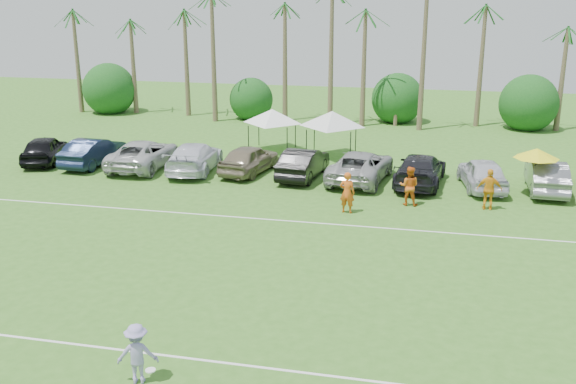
# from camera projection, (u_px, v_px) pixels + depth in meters

# --- Properties ---
(field_lines) EXTENTS (80.00, 12.10, 0.01)m
(field_lines) POSITION_uv_depth(u_px,v_px,m) (186.00, 268.00, 24.27)
(field_lines) COLOR white
(field_lines) RESTS_ON ground
(palm_tree_0) EXTENTS (2.40, 2.40, 8.90)m
(palm_tree_0) POSITION_uv_depth(u_px,v_px,m) (68.00, 26.00, 54.68)
(palm_tree_0) COLOR brown
(palm_tree_0) RESTS_ON ground
(palm_tree_1) EXTENTS (2.40, 2.40, 9.90)m
(palm_tree_1) POSITION_uv_depth(u_px,v_px,m) (121.00, 15.00, 53.38)
(palm_tree_1) COLOR brown
(palm_tree_1) RESTS_ON ground
(palm_tree_2) EXTENTS (2.40, 2.40, 10.90)m
(palm_tree_2) POSITION_uv_depth(u_px,v_px,m) (177.00, 5.00, 52.09)
(palm_tree_2) COLOR brown
(palm_tree_2) RESTS_ON ground
(palm_tree_4) EXTENTS (2.40, 2.40, 8.90)m
(palm_tree_4) POSITION_uv_depth(u_px,v_px,m) (273.00, 28.00, 50.93)
(palm_tree_4) COLOR brown
(palm_tree_4) RESTS_ON ground
(palm_tree_5) EXTENTS (2.40, 2.40, 9.90)m
(palm_tree_5) POSITION_uv_depth(u_px,v_px,m) (322.00, 17.00, 49.84)
(palm_tree_5) COLOR brown
(palm_tree_5) RESTS_ON ground
(palm_tree_6) EXTENTS (2.40, 2.40, 10.90)m
(palm_tree_6) POSITION_uv_depth(u_px,v_px,m) (374.00, 5.00, 48.76)
(palm_tree_6) COLOR brown
(palm_tree_6) RESTS_ON ground
(palm_tree_8) EXTENTS (2.40, 2.40, 8.90)m
(palm_tree_8) POSITION_uv_depth(u_px,v_px,m) (495.00, 30.00, 47.39)
(palm_tree_8) COLOR brown
(palm_tree_8) RESTS_ON ground
(palm_tree_9) EXTENTS (2.40, 2.40, 9.90)m
(palm_tree_9) POSITION_uv_depth(u_px,v_px,m) (569.00, 18.00, 46.10)
(palm_tree_9) COLOR brown
(palm_tree_9) RESTS_ON ground
(bush_tree_0) EXTENTS (4.00, 4.00, 4.00)m
(bush_tree_0) POSITION_uv_depth(u_px,v_px,m) (111.00, 92.00, 56.64)
(bush_tree_0) COLOR brown
(bush_tree_0) RESTS_ON ground
(bush_tree_1) EXTENTS (4.00, 4.00, 4.00)m
(bush_tree_1) POSITION_uv_depth(u_px,v_px,m) (253.00, 97.00, 53.94)
(bush_tree_1) COLOR brown
(bush_tree_1) RESTS_ON ground
(bush_tree_2) EXTENTS (4.00, 4.00, 4.00)m
(bush_tree_2) POSITION_uv_depth(u_px,v_px,m) (397.00, 101.00, 51.44)
(bush_tree_2) COLOR brown
(bush_tree_2) RESTS_ON ground
(bush_tree_3) EXTENTS (4.00, 4.00, 4.00)m
(bush_tree_3) POSITION_uv_depth(u_px,v_px,m) (528.00, 106.00, 49.36)
(bush_tree_3) COLOR brown
(bush_tree_3) RESTS_ON ground
(sideline_player_a) EXTENTS (0.79, 0.58, 1.99)m
(sideline_player_a) POSITION_uv_depth(u_px,v_px,m) (347.00, 193.00, 30.19)
(sideline_player_a) COLOR #D95818
(sideline_player_a) RESTS_ON ground
(sideline_player_b) EXTENTS (1.02, 0.83, 1.94)m
(sideline_player_b) POSITION_uv_depth(u_px,v_px,m) (409.00, 186.00, 31.32)
(sideline_player_b) COLOR orange
(sideline_player_b) RESTS_ON ground
(sideline_player_c) EXTENTS (1.20, 0.56, 2.01)m
(sideline_player_c) POSITION_uv_depth(u_px,v_px,m) (489.00, 189.00, 30.64)
(sideline_player_c) COLOR orange
(sideline_player_c) RESTS_ON ground
(canopy_tent_left) EXTENTS (4.00, 4.00, 3.24)m
(canopy_tent_left) POSITION_uv_depth(u_px,v_px,m) (272.00, 109.00, 42.04)
(canopy_tent_left) COLOR black
(canopy_tent_left) RESTS_ON ground
(canopy_tent_right) EXTENTS (4.25, 4.25, 3.44)m
(canopy_tent_right) POSITION_uv_depth(u_px,v_px,m) (332.00, 111.00, 40.30)
(canopy_tent_right) COLOR black
(canopy_tent_right) RESTS_ON ground
(market_umbrella) EXTENTS (2.26, 2.26, 2.52)m
(market_umbrella) POSITION_uv_depth(u_px,v_px,m) (537.00, 153.00, 32.33)
(market_umbrella) COLOR black
(market_umbrella) RESTS_ON ground
(frisbee_player) EXTENTS (1.24, 0.91, 1.68)m
(frisbee_player) POSITION_uv_depth(u_px,v_px,m) (137.00, 354.00, 16.84)
(frisbee_player) COLOR #9B8FCC
(frisbee_player) RESTS_ON ground
(parked_car_0) EXTENTS (3.35, 5.30, 1.68)m
(parked_car_0) POSITION_uv_depth(u_px,v_px,m) (45.00, 149.00, 39.46)
(parked_car_0) COLOR black
(parked_car_0) RESTS_ON ground
(parked_car_1) EXTENTS (2.04, 5.18, 1.68)m
(parked_car_1) POSITION_uv_depth(u_px,v_px,m) (93.00, 152.00, 38.86)
(parked_car_1) COLOR #101B34
(parked_car_1) RESTS_ON ground
(parked_car_2) EXTENTS (2.96, 6.12, 1.68)m
(parked_car_2) POSITION_uv_depth(u_px,v_px,m) (144.00, 154.00, 38.26)
(parked_car_2) COLOR #B8B8B8
(parked_car_2) RESTS_ON ground
(parked_car_3) EXTENTS (2.85, 5.97, 1.68)m
(parked_car_3) POSITION_uv_depth(u_px,v_px,m) (195.00, 157.00, 37.52)
(parked_car_3) COLOR silver
(parked_car_3) RESTS_ON ground
(parked_car_4) EXTENTS (2.87, 5.21, 1.68)m
(parked_car_4) POSITION_uv_depth(u_px,v_px,m) (249.00, 159.00, 37.10)
(parked_car_4) COLOR #81745B
(parked_car_4) RESTS_ON ground
(parked_car_5) EXTENTS (2.26, 5.25, 1.68)m
(parked_car_5) POSITION_uv_depth(u_px,v_px,m) (303.00, 163.00, 36.16)
(parked_car_5) COLOR black
(parked_car_5) RESTS_ON ground
(parked_car_6) EXTENTS (3.55, 6.36, 1.68)m
(parked_car_6) POSITION_uv_depth(u_px,v_px,m) (361.00, 166.00, 35.53)
(parked_car_6) COLOR #A4A4A4
(parked_car_6) RESTS_ON ground
(parked_car_7) EXTENTS (2.98, 6.01, 1.68)m
(parked_car_7) POSITION_uv_depth(u_px,v_px,m) (420.00, 170.00, 34.81)
(parked_car_7) COLOR black
(parked_car_7) RESTS_ON ground
(parked_car_8) EXTENTS (2.69, 5.17, 1.68)m
(parked_car_8) POSITION_uv_depth(u_px,v_px,m) (482.00, 173.00, 34.07)
(parked_car_8) COLOR silver
(parked_car_8) RESTS_ON ground
(parked_car_9) EXTENTS (1.95, 5.16, 1.68)m
(parked_car_9) POSITION_uv_depth(u_px,v_px,m) (546.00, 176.00, 33.54)
(parked_car_9) COLOR slate
(parked_car_9) RESTS_ON ground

